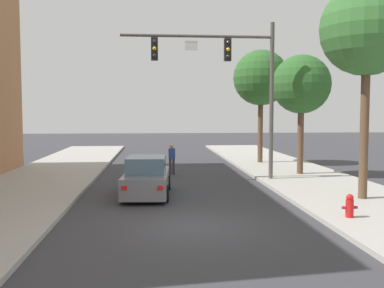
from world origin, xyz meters
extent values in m
plane|color=#38383D|center=(0.00, 0.00, 0.00)|extent=(120.00, 120.00, 0.00)
cylinder|color=#514C47|center=(4.60, 8.01, 3.90)|extent=(0.20, 0.20, 7.50)
cylinder|color=#514C47|center=(1.00, 8.01, 6.95)|extent=(7.20, 0.14, 0.14)
cube|color=black|center=(2.44, 8.01, 6.33)|extent=(0.32, 0.28, 1.05)
sphere|color=#2D2823|center=(2.44, 7.86, 6.66)|extent=(0.18, 0.18, 0.18)
sphere|color=yellow|center=(2.44, 7.86, 6.33)|extent=(0.18, 0.18, 0.18)
sphere|color=#2D2823|center=(2.44, 7.86, 6.00)|extent=(0.18, 0.18, 0.18)
cube|color=black|center=(-1.02, 8.01, 6.33)|extent=(0.32, 0.28, 1.05)
sphere|color=#2D2823|center=(-1.02, 7.86, 6.66)|extent=(0.18, 0.18, 0.18)
sphere|color=yellow|center=(-1.02, 7.86, 6.33)|extent=(0.18, 0.18, 0.18)
sphere|color=#2D2823|center=(-1.02, 7.86, 6.00)|extent=(0.18, 0.18, 0.18)
cube|color=white|center=(0.71, 7.99, 6.50)|extent=(0.60, 0.03, 0.44)
cube|color=slate|center=(-1.36, 4.83, 0.56)|extent=(1.94, 4.29, 0.80)
cube|color=slate|center=(-1.37, 4.68, 1.28)|extent=(1.61, 2.08, 0.64)
cylinder|color=black|center=(-2.09, 6.17, 0.32)|extent=(0.26, 0.65, 0.64)
cylinder|color=black|center=(-0.48, 6.08, 0.32)|extent=(0.26, 0.65, 0.64)
cylinder|color=black|center=(-2.25, 3.57, 0.32)|extent=(0.26, 0.65, 0.64)
cylinder|color=black|center=(-0.63, 3.48, 0.32)|extent=(0.26, 0.65, 0.64)
cube|color=red|center=(-2.12, 2.75, 0.68)|extent=(0.20, 0.05, 0.14)
cube|color=red|center=(-0.85, 2.67, 0.68)|extent=(0.20, 0.05, 0.14)
cylinder|color=#333338|center=(-0.20, 10.99, 0.42)|extent=(0.14, 0.14, 0.85)
cylinder|color=#333338|center=(-0.02, 10.99, 0.42)|extent=(0.14, 0.14, 0.85)
cube|color=#2D4799|center=(-0.11, 10.99, 1.13)|extent=(0.36, 0.22, 0.56)
sphere|color=tan|center=(-0.11, 10.99, 1.53)|extent=(0.22, 0.22, 0.22)
cylinder|color=red|center=(4.89, -0.03, 0.43)|extent=(0.24, 0.24, 0.55)
sphere|color=red|center=(4.89, -0.03, 0.76)|extent=(0.22, 0.22, 0.22)
cylinder|color=red|center=(4.71, -0.03, 0.45)|extent=(0.12, 0.09, 0.09)
cylinder|color=red|center=(5.07, -0.03, 0.45)|extent=(0.12, 0.09, 0.09)
cylinder|color=brown|center=(6.71, 2.82, 2.64)|extent=(0.32, 0.32, 4.97)
sphere|color=#387033|center=(6.71, 2.82, 6.40)|extent=(3.41, 3.41, 3.41)
cylinder|color=brown|center=(6.59, 9.54, 1.92)|extent=(0.32, 0.32, 3.54)
sphere|color=#2D6028|center=(6.59, 9.54, 4.83)|extent=(3.05, 3.05, 3.05)
cylinder|color=brown|center=(5.79, 15.02, 2.21)|extent=(0.32, 0.32, 4.12)
sphere|color=#2D6028|center=(5.79, 15.02, 5.60)|extent=(3.55, 3.55, 3.55)
camera|label=1|loc=(-1.04, -12.73, 3.33)|focal=40.88mm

